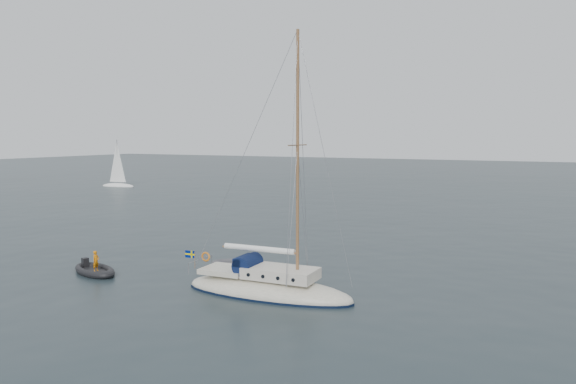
% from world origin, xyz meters
% --- Properties ---
extents(ground, '(300.00, 300.00, 0.00)m').
position_xyz_m(ground, '(0.00, 0.00, 0.00)').
color(ground, black).
rests_on(ground, ground).
extents(sailboat, '(8.94, 2.68, 12.73)m').
position_xyz_m(sailboat, '(-3.15, -1.19, 0.96)').
color(sailboat, '#F1E7CD').
rests_on(sailboat, ground).
extents(dinghy, '(2.97, 1.34, 0.43)m').
position_xyz_m(dinghy, '(-7.39, 2.78, 0.19)').
color(dinghy, '#535358').
rests_on(dinghy, ground).
extents(rib, '(3.50, 1.59, 1.30)m').
position_xyz_m(rib, '(-13.58, -1.87, 0.21)').
color(rib, black).
rests_on(rib, ground).
extents(distant_yacht_a, '(5.49, 2.93, 7.28)m').
position_xyz_m(distant_yacht_a, '(-49.71, 37.94, 3.11)').
color(distant_yacht_a, white).
rests_on(distant_yacht_a, ground).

